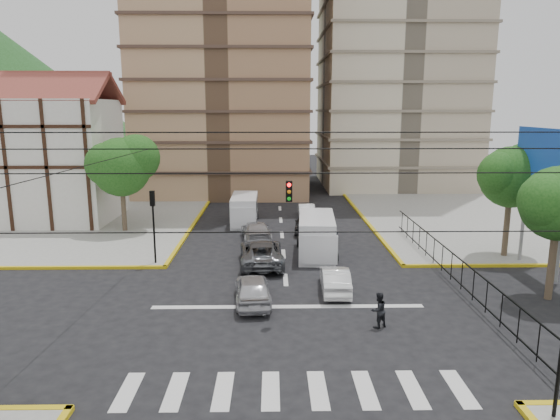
{
  "coord_description": "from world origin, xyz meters",
  "views": [
    {
      "loc": [
        -0.73,
        -21.22,
        9.33
      ],
      "look_at": [
        -0.31,
        4.76,
        4.0
      ],
      "focal_mm": 32.0,
      "sensor_mm": 36.0,
      "label": 1
    }
  ],
  "objects_px": {
    "van_right_lane": "(317,237)",
    "car_white_front_right": "(335,279)",
    "traffic_light_nw": "(153,215)",
    "van_left_lane": "(244,211)",
    "pedestrian_crosswalk": "(378,310)",
    "car_silver_front_left": "(253,289)"
  },
  "relations": [
    {
      "from": "car_silver_front_left",
      "to": "pedestrian_crosswalk",
      "type": "height_order",
      "value": "pedestrian_crosswalk"
    },
    {
      "from": "traffic_light_nw",
      "to": "car_white_front_right",
      "type": "bearing_deg",
      "value": -24.1
    },
    {
      "from": "car_silver_front_left",
      "to": "car_white_front_right",
      "type": "distance_m",
      "value": 4.44
    },
    {
      "from": "car_silver_front_left",
      "to": "pedestrian_crosswalk",
      "type": "xyz_separation_m",
      "value": [
        5.52,
        -2.85,
        0.07
      ]
    },
    {
      "from": "car_white_front_right",
      "to": "pedestrian_crosswalk",
      "type": "bearing_deg",
      "value": 109.26
    },
    {
      "from": "car_white_front_right",
      "to": "van_left_lane",
      "type": "bearing_deg",
      "value": -68.19
    },
    {
      "from": "van_right_lane",
      "to": "car_silver_front_left",
      "type": "xyz_separation_m",
      "value": [
        -3.81,
        -7.84,
        -0.51
      ]
    },
    {
      "from": "pedestrian_crosswalk",
      "to": "car_white_front_right",
      "type": "bearing_deg",
      "value": -101.53
    },
    {
      "from": "van_right_lane",
      "to": "van_left_lane",
      "type": "height_order",
      "value": "van_right_lane"
    },
    {
      "from": "van_right_lane",
      "to": "car_white_front_right",
      "type": "relative_size",
      "value": 1.45
    },
    {
      "from": "traffic_light_nw",
      "to": "car_silver_front_left",
      "type": "xyz_separation_m",
      "value": [
        6.12,
        -6.08,
        -2.39
      ]
    },
    {
      "from": "van_right_lane",
      "to": "traffic_light_nw",
      "type": "bearing_deg",
      "value": -165.93
    },
    {
      "from": "pedestrian_crosswalk",
      "to": "van_right_lane",
      "type": "bearing_deg",
      "value": -109.62
    },
    {
      "from": "van_left_lane",
      "to": "car_white_front_right",
      "type": "height_order",
      "value": "van_left_lane"
    },
    {
      "from": "traffic_light_nw",
      "to": "van_left_lane",
      "type": "xyz_separation_m",
      "value": [
        4.8,
        10.73,
        -1.98
      ]
    },
    {
      "from": "van_left_lane",
      "to": "car_white_front_right",
      "type": "distance_m",
      "value": 16.3
    },
    {
      "from": "car_silver_front_left",
      "to": "pedestrian_crosswalk",
      "type": "bearing_deg",
      "value": 148.26
    },
    {
      "from": "van_left_lane",
      "to": "car_silver_front_left",
      "type": "relative_size",
      "value": 1.22
    },
    {
      "from": "pedestrian_crosswalk",
      "to": "car_silver_front_left",
      "type": "bearing_deg",
      "value": -56.01
    },
    {
      "from": "traffic_light_nw",
      "to": "van_left_lane",
      "type": "height_order",
      "value": "traffic_light_nw"
    },
    {
      "from": "van_right_lane",
      "to": "van_left_lane",
      "type": "relative_size",
      "value": 1.12
    },
    {
      "from": "van_right_lane",
      "to": "car_white_front_right",
      "type": "height_order",
      "value": "van_right_lane"
    }
  ]
}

